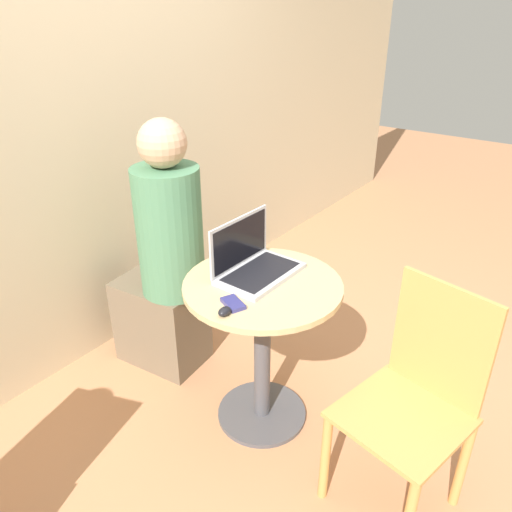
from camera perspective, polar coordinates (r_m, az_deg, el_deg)
ground_plane at (r=2.46m, az=0.67°, el=-17.61°), size 12.00×12.00×0.00m
back_wall at (r=2.55m, az=-19.72°, el=15.93°), size 7.00×0.05×2.60m
round_table at (r=2.14m, az=0.74°, el=-8.10°), size 0.65×0.65×0.71m
laptop at (r=2.07m, az=-0.29°, el=-0.77°), size 0.37×0.23×0.24m
cell_phone at (r=1.88m, az=-2.65°, el=-5.44°), size 0.09×0.12×0.02m
computer_mouse at (r=1.82m, az=-3.62°, el=-6.34°), size 0.06×0.04×0.03m
chair_empty at (r=1.94m, az=17.60°, el=-15.57°), size 0.48×0.48×0.89m
person_seated at (r=2.49m, az=-10.33°, el=-1.55°), size 0.34×0.49×1.30m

